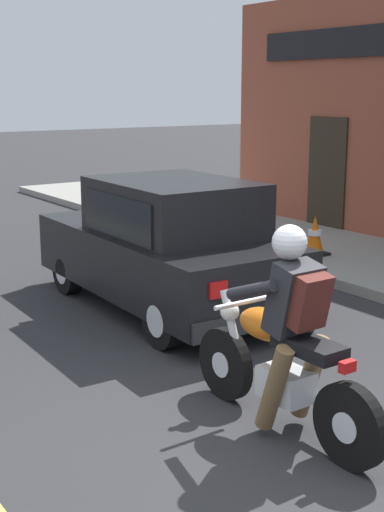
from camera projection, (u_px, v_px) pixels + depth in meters
name	position (u px, v px, depth m)	size (l,w,h in m)	color
ground_plane	(260.00, 457.00, 5.10)	(80.00, 80.00, 0.00)	#2B2B2D
motorcycle_with_rider	(285.00, 347.00, 5.36)	(0.56, 2.02, 1.62)	black
car_hatchback	(166.00, 246.00, 8.40)	(1.74, 3.82, 1.57)	black
traffic_cone	(315.00, 236.00, 10.68)	(0.36, 0.36, 0.60)	black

